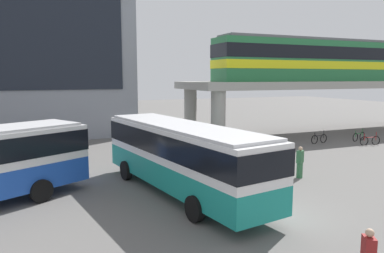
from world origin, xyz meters
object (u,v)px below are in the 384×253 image
(bus_main, at_px, (181,151))
(bicycle_black, at_px, (319,139))
(train, at_px, (335,60))
(bicycle_red, at_px, (370,141))
(bicycle_green, at_px, (359,137))
(pedestrian_waiting_near_stop, at_px, (300,163))

(bus_main, height_order, bicycle_black, bus_main)
(train, height_order, bicycle_black, train)
(bicycle_red, height_order, bicycle_black, same)
(train, bearing_deg, bus_main, -149.60)
(bicycle_red, bearing_deg, train, 71.57)
(train, relative_size, bicycle_green, 14.03)
(train, relative_size, bicycle_black, 13.83)
(bicycle_green, bearing_deg, bicycle_red, -112.33)
(train, distance_m, bicycle_red, 9.29)
(bicycle_green, distance_m, pedestrian_waiting_near_stop, 13.97)
(train, xyz_separation_m, bicycle_green, (-1.37, -4.51, -6.51))
(bus_main, xyz_separation_m, bicycle_black, (14.88, 7.69, -1.63))
(train, xyz_separation_m, pedestrian_waiting_near_stop, (-13.33, -11.71, -6.08))
(bicycle_red, xyz_separation_m, bicycle_black, (-3.12, 2.18, 0.00))
(train, distance_m, pedestrian_waiting_near_stop, 18.76)
(bicycle_green, xyz_separation_m, bicycle_red, (-0.73, -1.77, 0.00))
(train, relative_size, bicycle_red, 13.91)
(bicycle_red, xyz_separation_m, pedestrian_waiting_near_stop, (-11.24, -5.43, 0.43))
(train, xyz_separation_m, bicycle_black, (-5.22, -4.10, -6.51))
(train, height_order, pedestrian_waiting_near_stop, train)
(bicycle_red, distance_m, bicycle_black, 3.81)
(pedestrian_waiting_near_stop, bearing_deg, train, 41.30)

